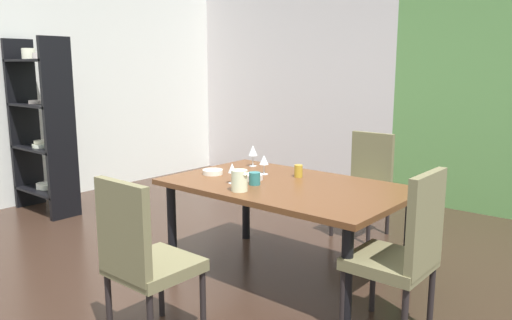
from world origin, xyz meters
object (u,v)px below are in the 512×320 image
at_px(wine_glass_center, 253,151).
at_px(serving_bowl_near_shelf, 213,172).
at_px(dining_table, 286,193).
at_px(wine_glass_rear, 264,160).
at_px(display_shelf, 41,126).
at_px(chair_head_near, 142,255).
at_px(chair_right_near, 404,249).
at_px(pitcher_right, 240,180).
at_px(wine_glass_east, 232,169).
at_px(cup_north, 255,179).
at_px(serving_bowl_corner, 252,177).
at_px(cup_south, 298,171).
at_px(chair_head_far, 365,179).

bearing_deg(wine_glass_center, serving_bowl_near_shelf, -93.96).
relative_size(dining_table, wine_glass_rear, 11.30).
distance_m(display_shelf, wine_glass_center, 2.51).
relative_size(chair_head_near, chair_right_near, 0.97).
distance_m(wine_glass_center, pitcher_right, 0.88).
distance_m(wine_glass_east, serving_bowl_near_shelf, 0.37).
relative_size(chair_head_near, cup_north, 10.56).
bearing_deg(serving_bowl_corner, serving_bowl_near_shelf, -170.36).
height_order(chair_right_near, cup_north, chair_right_near).
relative_size(chair_right_near, cup_north, 10.85).
xyz_separation_m(chair_head_near, wine_glass_east, (-0.27, 1.03, 0.29)).
bearing_deg(chair_right_near, dining_table, 75.21).
xyz_separation_m(chair_right_near, wine_glass_rear, (-1.37, 0.42, 0.28)).
height_order(serving_bowl_near_shelf, cup_south, cup_south).
distance_m(serving_bowl_corner, cup_south, 0.37).
height_order(chair_head_far, chair_right_near, chair_right_near).
height_order(dining_table, chair_head_near, chair_head_near).
bearing_deg(dining_table, wine_glass_rear, 155.85).
distance_m(wine_glass_east, serving_bowl_corner, 0.21).
distance_m(dining_table, chair_head_near, 1.28).
distance_m(wine_glass_east, cup_north, 0.18).
bearing_deg(chair_head_far, pitcher_right, 86.81).
bearing_deg(display_shelf, pitcher_right, -1.60).
bearing_deg(pitcher_right, chair_head_far, 86.81).
xyz_separation_m(chair_head_near, pitcher_right, (-0.08, 0.90, 0.26)).
bearing_deg(serving_bowl_near_shelf, chair_head_far, 65.99).
xyz_separation_m(serving_bowl_corner, pitcher_right, (0.16, -0.33, 0.05)).
xyz_separation_m(wine_glass_east, cup_north, (0.15, 0.07, -0.06)).
height_order(cup_north, cup_south, cup_south).
height_order(wine_glass_center, wine_glass_east, wine_glass_center).
height_order(chair_right_near, wine_glass_east, chair_right_near).
height_order(wine_glass_east, cup_north, wine_glass_east).
xyz_separation_m(chair_right_near, serving_bowl_near_shelf, (-1.69, 0.16, 0.19)).
height_order(wine_glass_rear, pitcher_right, wine_glass_rear).
distance_m(dining_table, wine_glass_center, 0.73).
bearing_deg(display_shelf, cup_north, 2.56).
height_order(wine_glass_center, cup_south, wine_glass_center).
bearing_deg(cup_north, wine_glass_rear, 118.38).
bearing_deg(wine_glass_east, display_shelf, -178.87).
bearing_deg(wine_glass_east, cup_south, 63.11).
distance_m(dining_table, display_shelf, 3.06).
distance_m(chair_head_near, chair_right_near, 1.47).
height_order(chair_head_near, wine_glass_east, chair_head_near).
relative_size(wine_glass_east, cup_south, 1.57).
relative_size(wine_glass_rear, serving_bowl_near_shelf, 0.96).
height_order(dining_table, serving_bowl_corner, serving_bowl_corner).
bearing_deg(serving_bowl_near_shelf, cup_north, -6.68).
distance_m(chair_right_near, wine_glass_rear, 1.46).
bearing_deg(chair_right_near, chair_head_far, 34.43).
bearing_deg(cup_south, chair_head_far, 87.89).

